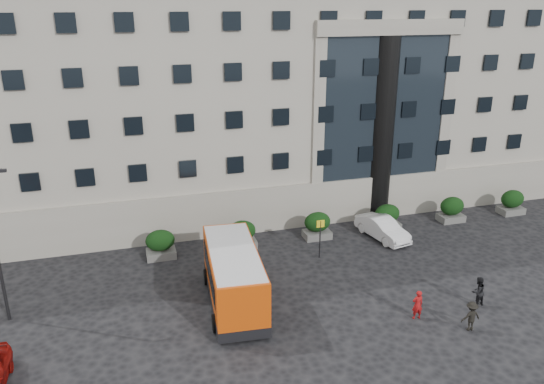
{
  "coord_description": "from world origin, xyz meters",
  "views": [
    {
      "loc": [
        -5.7,
        -22.75,
        15.18
      ],
      "look_at": [
        2.16,
        4.17,
        5.0
      ],
      "focal_mm": 35.0,
      "sensor_mm": 36.0,
      "label": 1
    }
  ],
  "objects_px": {
    "bus_stop_sign": "(320,232)",
    "minibus": "(234,275)",
    "hedge_b": "(242,234)",
    "pedestrian_a": "(417,305)",
    "hedge_e": "(452,209)",
    "hedge_a": "(160,244)",
    "hedge_c": "(317,225)",
    "pedestrian_c": "(471,316)",
    "hedge_f": "(512,202)",
    "white_taxi": "(382,228)",
    "pedestrian_b": "(478,291)",
    "hedge_d": "(387,217)"
  },
  "relations": [
    {
      "from": "minibus",
      "to": "white_taxi",
      "type": "xyz_separation_m",
      "value": [
        11.37,
        5.24,
        -0.97
      ]
    },
    {
      "from": "hedge_b",
      "to": "hedge_f",
      "type": "distance_m",
      "value": 20.8
    },
    {
      "from": "hedge_a",
      "to": "hedge_b",
      "type": "relative_size",
      "value": 1.0
    },
    {
      "from": "hedge_b",
      "to": "pedestrian_a",
      "type": "relative_size",
      "value": 1.17
    },
    {
      "from": "minibus",
      "to": "hedge_c",
      "type": "bearing_deg",
      "value": 46.78
    },
    {
      "from": "hedge_e",
      "to": "white_taxi",
      "type": "relative_size",
      "value": 0.42
    },
    {
      "from": "hedge_a",
      "to": "minibus",
      "type": "xyz_separation_m",
      "value": [
        3.24,
        -6.49,
        0.76
      ]
    },
    {
      "from": "hedge_e",
      "to": "minibus",
      "type": "relative_size",
      "value": 0.24
    },
    {
      "from": "hedge_b",
      "to": "white_taxi",
      "type": "bearing_deg",
      "value": -7.53
    },
    {
      "from": "hedge_f",
      "to": "pedestrian_a",
      "type": "xyz_separation_m",
      "value": [
        -14.22,
        -10.47,
        -0.14
      ]
    },
    {
      "from": "hedge_e",
      "to": "pedestrian_c",
      "type": "height_order",
      "value": "hedge_e"
    },
    {
      "from": "hedge_d",
      "to": "pedestrian_b",
      "type": "distance_m",
      "value": 10.26
    },
    {
      "from": "bus_stop_sign",
      "to": "pedestrian_b",
      "type": "xyz_separation_m",
      "value": [
        5.97,
        -7.46,
        -0.91
      ]
    },
    {
      "from": "pedestrian_b",
      "to": "pedestrian_c",
      "type": "distance_m",
      "value": 2.51
    },
    {
      "from": "bus_stop_sign",
      "to": "minibus",
      "type": "bearing_deg",
      "value": -149.47
    },
    {
      "from": "minibus",
      "to": "hedge_b",
      "type": "bearing_deg",
      "value": 77.81
    },
    {
      "from": "hedge_a",
      "to": "hedge_b",
      "type": "xyz_separation_m",
      "value": [
        5.2,
        0.0,
        0.0
      ]
    },
    {
      "from": "pedestrian_a",
      "to": "pedestrian_c",
      "type": "bearing_deg",
      "value": 144.49
    },
    {
      "from": "hedge_b",
      "to": "hedge_c",
      "type": "distance_m",
      "value": 5.2
    },
    {
      "from": "bus_stop_sign",
      "to": "minibus",
      "type": "relative_size",
      "value": 0.34
    },
    {
      "from": "hedge_a",
      "to": "hedge_c",
      "type": "distance_m",
      "value": 10.4
    },
    {
      "from": "white_taxi",
      "to": "pedestrian_a",
      "type": "xyz_separation_m",
      "value": [
        -2.83,
        -9.22,
        0.07
      ]
    },
    {
      "from": "hedge_b",
      "to": "minibus",
      "type": "distance_m",
      "value": 6.82
    },
    {
      "from": "bus_stop_sign",
      "to": "pedestrian_c",
      "type": "relative_size",
      "value": 1.64
    },
    {
      "from": "minibus",
      "to": "pedestrian_b",
      "type": "bearing_deg",
      "value": -12.55
    },
    {
      "from": "hedge_c",
      "to": "hedge_e",
      "type": "height_order",
      "value": "same"
    },
    {
      "from": "hedge_d",
      "to": "minibus",
      "type": "relative_size",
      "value": 0.24
    },
    {
      "from": "hedge_e",
      "to": "white_taxi",
      "type": "distance_m",
      "value": 6.31
    },
    {
      "from": "hedge_e",
      "to": "hedge_f",
      "type": "distance_m",
      "value": 5.2
    },
    {
      "from": "minibus",
      "to": "white_taxi",
      "type": "height_order",
      "value": "minibus"
    },
    {
      "from": "hedge_b",
      "to": "bus_stop_sign",
      "type": "relative_size",
      "value": 0.73
    },
    {
      "from": "hedge_c",
      "to": "pedestrian_c",
      "type": "relative_size",
      "value": 1.2
    },
    {
      "from": "hedge_a",
      "to": "white_taxi",
      "type": "xyz_separation_m",
      "value": [
        14.61,
        -1.24,
        -0.21
      ]
    },
    {
      "from": "hedge_b",
      "to": "hedge_f",
      "type": "xyz_separation_m",
      "value": [
        20.8,
        0.0,
        0.0
      ]
    },
    {
      "from": "hedge_d",
      "to": "bus_stop_sign",
      "type": "xyz_separation_m",
      "value": [
        -6.1,
        -2.8,
        0.8
      ]
    },
    {
      "from": "hedge_d",
      "to": "bus_stop_sign",
      "type": "relative_size",
      "value": 0.73
    },
    {
      "from": "hedge_b",
      "to": "white_taxi",
      "type": "xyz_separation_m",
      "value": [
        9.41,
        -1.24,
        -0.21
      ]
    },
    {
      "from": "hedge_c",
      "to": "hedge_e",
      "type": "bearing_deg",
      "value": 0.0
    },
    {
      "from": "hedge_c",
      "to": "white_taxi",
      "type": "height_order",
      "value": "hedge_c"
    },
    {
      "from": "hedge_a",
      "to": "hedge_c",
      "type": "xyz_separation_m",
      "value": [
        10.4,
        0.0,
        0.0
      ]
    },
    {
      "from": "hedge_c",
      "to": "hedge_f",
      "type": "bearing_deg",
      "value": 0.0
    },
    {
      "from": "hedge_a",
      "to": "pedestrian_b",
      "type": "xyz_separation_m",
      "value": [
        15.47,
        -10.26,
        -0.11
      ]
    },
    {
      "from": "pedestrian_a",
      "to": "white_taxi",
      "type": "bearing_deg",
      "value": -103.29
    },
    {
      "from": "hedge_f",
      "to": "pedestrian_c",
      "type": "relative_size",
      "value": 1.2
    },
    {
      "from": "hedge_e",
      "to": "pedestrian_c",
      "type": "distance_m",
      "value": 13.99
    },
    {
      "from": "hedge_a",
      "to": "minibus",
      "type": "bearing_deg",
      "value": -63.43
    },
    {
      "from": "minibus",
      "to": "pedestrian_b",
      "type": "distance_m",
      "value": 12.83
    },
    {
      "from": "hedge_e",
      "to": "minibus",
      "type": "xyz_separation_m",
      "value": [
        -17.56,
        -6.49,
        0.76
      ]
    },
    {
      "from": "hedge_d",
      "to": "bus_stop_sign",
      "type": "height_order",
      "value": "bus_stop_sign"
    },
    {
      "from": "hedge_f",
      "to": "pedestrian_c",
      "type": "xyz_separation_m",
      "value": [
        -12.25,
        -12.08,
        -0.16
      ]
    }
  ]
}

